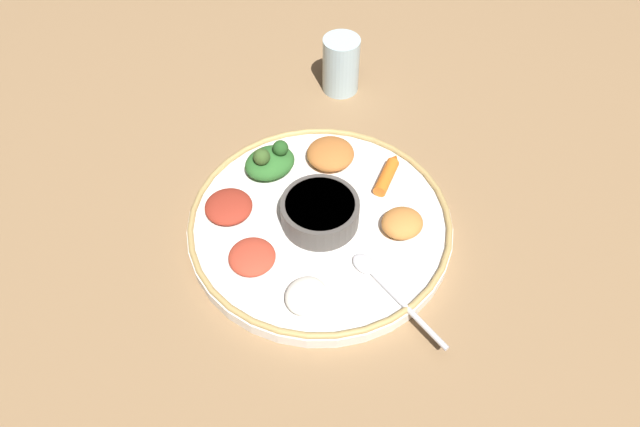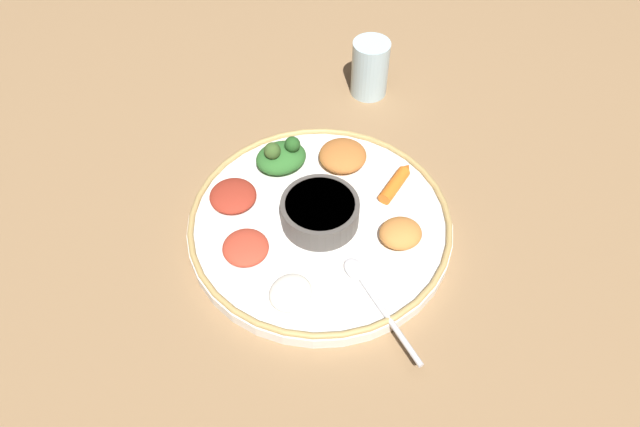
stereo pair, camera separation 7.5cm
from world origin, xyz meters
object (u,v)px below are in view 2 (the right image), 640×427
(spoon, at_px, (370,292))
(center_bowl, at_px, (320,211))
(greens_pile, at_px, (281,156))
(drinking_glass, at_px, (370,72))
(carrot_near_spoon, at_px, (396,182))

(spoon, bearing_deg, center_bowl, -81.41)
(center_bowl, height_order, greens_pile, greens_pile)
(spoon, height_order, drinking_glass, drinking_glass)
(greens_pile, bearing_deg, carrot_near_spoon, 145.83)
(spoon, height_order, greens_pile, greens_pile)
(spoon, xyz_separation_m, carrot_near_spoon, (-0.10, -0.15, 0.00))
(spoon, distance_m, carrot_near_spoon, 0.18)
(greens_pile, relative_size, drinking_glass, 0.84)
(greens_pile, xyz_separation_m, carrot_near_spoon, (-0.14, 0.09, -0.01))
(center_bowl, bearing_deg, drinking_glass, -125.29)
(greens_pile, height_order, carrot_near_spoon, greens_pile)
(drinking_glass, bearing_deg, greens_pile, 34.36)
(spoon, bearing_deg, carrot_near_spoon, -124.41)
(center_bowl, distance_m, carrot_near_spoon, 0.12)
(center_bowl, height_order, carrot_near_spoon, center_bowl)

